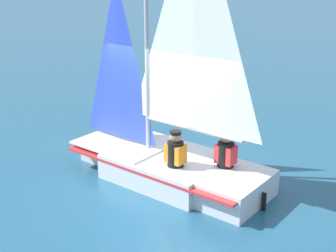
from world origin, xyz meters
name	(u,v)px	position (x,y,z in m)	size (l,w,h in m)	color
ground_plane	(168,178)	(0.00, 0.00, 0.00)	(260.00, 260.00, 0.00)	#235675
sailboat_main	(170,145)	(0.04, 0.02, 0.70)	(4.17, 3.57, 5.33)	silver
sailor_helm	(175,158)	(0.51, -0.02, 0.63)	(0.43, 0.42, 1.16)	black
sailor_crew	(226,159)	(0.82, 0.84, 0.63)	(0.43, 0.42, 1.16)	black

